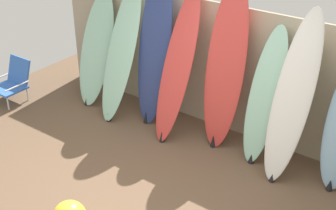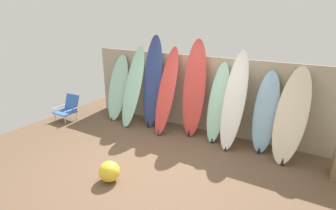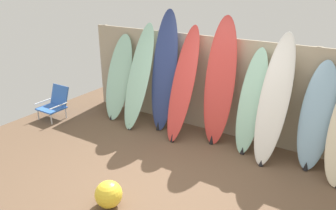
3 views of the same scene
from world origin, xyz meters
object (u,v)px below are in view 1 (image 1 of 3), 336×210
surfboard_seafoam_0 (96,49)px  surfboard_seafoam_1 (121,52)px  beach_chair (13,80)px  surfboard_navy_2 (154,48)px  surfboard_white_6 (293,98)px  surfboard_red_4 (225,68)px  surfboard_red_3 (177,67)px  surfboard_seafoam_5 (264,98)px

surfboard_seafoam_0 → surfboard_seafoam_1: bearing=-10.9°
surfboard_seafoam_0 → beach_chair: 1.44m
surfboard_navy_2 → beach_chair: size_ratio=3.42×
surfboard_seafoam_0 → surfboard_white_6: size_ratio=0.84×
surfboard_seafoam_0 → surfboard_white_6: surfboard_white_6 is taller
surfboard_red_4 → beach_chair: size_ratio=3.36×
beach_chair → surfboard_red_4: bearing=32.7°
surfboard_seafoam_0 → surfboard_red_3: bearing=-3.4°
surfboard_red_4 → surfboard_seafoam_5: bearing=-3.5°
surfboard_white_6 → beach_chair: surfboard_white_6 is taller
surfboard_red_4 → surfboard_seafoam_5: 0.63m
surfboard_red_3 → surfboard_red_4: 0.66m
surfboard_red_3 → surfboard_seafoam_5: 1.23m
surfboard_navy_2 → surfboard_seafoam_5: surfboard_navy_2 is taller
surfboard_seafoam_1 → surfboard_red_3: (0.97, 0.02, 0.02)m
surfboard_seafoam_1 → surfboard_white_6: 2.57m
surfboard_seafoam_0 → surfboard_seafoam_1: (0.61, -0.12, 0.13)m
surfboard_seafoam_0 → surfboard_red_4: bearing=1.7°
surfboard_seafoam_0 → beach_chair: size_ratio=2.58×
surfboard_seafoam_0 → surfboard_seafoam_1: size_ratio=0.86×
surfboard_red_4 → surfboard_white_6: surfboard_red_4 is taller
surfboard_seafoam_0 → surfboard_white_6: (3.18, -0.05, 0.16)m
beach_chair → surfboard_seafoam_5: bearing=29.9°
surfboard_red_4 → surfboard_seafoam_5: size_ratio=1.27×
surfboard_red_4 → surfboard_white_6: 0.98m
surfboard_red_3 → surfboard_white_6: (1.60, 0.04, 0.01)m
surfboard_white_6 → beach_chair: bearing=-169.8°
surfboard_navy_2 → surfboard_white_6: 2.09m
surfboard_seafoam_1 → beach_chair: 1.93m
surfboard_red_3 → surfboard_navy_2: bearing=164.0°
surfboard_white_6 → surfboard_seafoam_1: bearing=-178.5°
surfboard_seafoam_5 → beach_chair: size_ratio=2.65×
surfboard_seafoam_1 → surfboard_red_3: bearing=1.4°
surfboard_red_3 → surfboard_red_4: (0.63, 0.16, 0.10)m
surfboard_navy_2 → surfboard_seafoam_5: size_ratio=1.29×
surfboard_seafoam_5 → beach_chair: surfboard_seafoam_5 is taller
surfboard_seafoam_0 → surfboard_navy_2: bearing=2.4°
surfboard_navy_2 → surfboard_seafoam_0: bearing=-177.6°
surfboard_seafoam_0 → surfboard_red_4: 2.23m
surfboard_seafoam_0 → surfboard_red_3: size_ratio=0.85×
surfboard_seafoam_0 → surfboard_navy_2: size_ratio=0.75×
surfboard_red_4 → beach_chair: 3.48m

